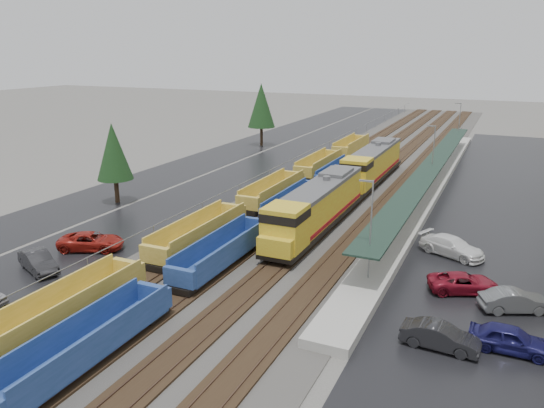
{
  "coord_description": "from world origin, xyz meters",
  "views": [
    {
      "loc": [
        17.83,
        -15.29,
        16.74
      ],
      "look_at": [
        -2.93,
        30.39,
        2.0
      ],
      "focal_mm": 35.0,
      "sensor_mm": 36.0,
      "label": 1
    }
  ],
  "objects_px": {
    "parked_car_east_a": "(440,337)",
    "parked_car_east_d": "(511,339)",
    "locomotive_trail": "(372,164)",
    "parked_car_east_c": "(452,247)",
    "parked_car_east_e": "(515,301)",
    "parked_car_west_b": "(38,262)",
    "parked_car_east_b": "(463,283)",
    "parked_car_west_c": "(91,241)",
    "well_string_blue": "(224,252)",
    "locomotive_lead": "(316,207)",
    "well_string_yellow": "(241,211)"
  },
  "relations": [
    {
      "from": "parked_car_east_b",
      "to": "parked_car_east_c",
      "type": "distance_m",
      "value": 7.06
    },
    {
      "from": "well_string_blue",
      "to": "parked_car_east_c",
      "type": "xyz_separation_m",
      "value": [
        16.38,
        9.76,
        -0.32
      ]
    },
    {
      "from": "parked_car_west_b",
      "to": "parked_car_east_b",
      "type": "distance_m",
      "value": 32.15
    },
    {
      "from": "parked_car_east_b",
      "to": "parked_car_east_c",
      "type": "bearing_deg",
      "value": -9.67
    },
    {
      "from": "parked_car_east_b",
      "to": "parked_car_east_c",
      "type": "height_order",
      "value": "parked_car_east_c"
    },
    {
      "from": "well_string_blue",
      "to": "well_string_yellow",
      "type": "bearing_deg",
      "value": 110.81
    },
    {
      "from": "parked_car_west_c",
      "to": "locomotive_trail",
      "type": "bearing_deg",
      "value": -49.17
    },
    {
      "from": "well_string_blue",
      "to": "parked_car_east_c",
      "type": "height_order",
      "value": "well_string_blue"
    },
    {
      "from": "parked_car_east_e",
      "to": "parked_car_west_b",
      "type": "bearing_deg",
      "value": 78.77
    },
    {
      "from": "parked_car_east_d",
      "to": "parked_car_east_c",
      "type": "bearing_deg",
      "value": 19.37
    },
    {
      "from": "parked_car_west_c",
      "to": "parked_car_east_c",
      "type": "xyz_separation_m",
      "value": [
        28.52,
        11.47,
        0.04
      ]
    },
    {
      "from": "locomotive_trail",
      "to": "parked_car_east_a",
      "type": "height_order",
      "value": "locomotive_trail"
    },
    {
      "from": "parked_car_east_c",
      "to": "parked_car_east_d",
      "type": "xyz_separation_m",
      "value": [
        4.77,
        -13.96,
        -0.02
      ]
    },
    {
      "from": "well_string_blue",
      "to": "parked_car_east_a",
      "type": "relative_size",
      "value": 16.52
    },
    {
      "from": "locomotive_lead",
      "to": "locomotive_trail",
      "type": "distance_m",
      "value": 21.0
    },
    {
      "from": "parked_car_east_a",
      "to": "parked_car_east_c",
      "type": "height_order",
      "value": "parked_car_east_c"
    },
    {
      "from": "well_string_yellow",
      "to": "well_string_blue",
      "type": "distance_m",
      "value": 11.26
    },
    {
      "from": "parked_car_west_b",
      "to": "parked_car_east_b",
      "type": "bearing_deg",
      "value": -48.54
    },
    {
      "from": "locomotive_trail",
      "to": "parked_car_east_a",
      "type": "relative_size",
      "value": 4.66
    },
    {
      "from": "locomotive_trail",
      "to": "well_string_blue",
      "type": "relative_size",
      "value": 0.28
    },
    {
      "from": "parked_car_west_b",
      "to": "parked_car_east_c",
      "type": "distance_m",
      "value": 33.51
    },
    {
      "from": "parked_car_east_c",
      "to": "parked_car_east_e",
      "type": "height_order",
      "value": "parked_car_east_c"
    },
    {
      "from": "parked_car_east_d",
      "to": "parked_car_east_b",
      "type": "bearing_deg",
      "value": 24.84
    },
    {
      "from": "parked_car_east_c",
      "to": "parked_car_east_d",
      "type": "height_order",
      "value": "parked_car_east_c"
    },
    {
      "from": "parked_car_east_c",
      "to": "locomotive_lead",
      "type": "bearing_deg",
      "value": 110.78
    },
    {
      "from": "parked_car_west_b",
      "to": "parked_car_east_e",
      "type": "bearing_deg",
      "value": -52.89
    },
    {
      "from": "locomotive_trail",
      "to": "parked_car_east_b",
      "type": "distance_m",
      "value": 31.88
    },
    {
      "from": "locomotive_trail",
      "to": "parked_car_east_b",
      "type": "bearing_deg",
      "value": -64.02
    },
    {
      "from": "well_string_yellow",
      "to": "parked_car_east_e",
      "type": "bearing_deg",
      "value": -20.24
    },
    {
      "from": "parked_car_east_c",
      "to": "parked_car_east_e",
      "type": "bearing_deg",
      "value": -125.87
    },
    {
      "from": "locomotive_lead",
      "to": "locomotive_trail",
      "type": "bearing_deg",
      "value": 90.0
    },
    {
      "from": "well_string_yellow",
      "to": "parked_car_east_b",
      "type": "relative_size",
      "value": 18.57
    },
    {
      "from": "well_string_yellow",
      "to": "parked_car_east_e",
      "type": "height_order",
      "value": "well_string_yellow"
    },
    {
      "from": "parked_car_east_c",
      "to": "parked_car_east_e",
      "type": "relative_size",
      "value": 1.22
    },
    {
      "from": "locomotive_lead",
      "to": "well_string_yellow",
      "type": "height_order",
      "value": "locomotive_lead"
    },
    {
      "from": "parked_car_west_c",
      "to": "parked_car_east_e",
      "type": "relative_size",
      "value": 1.21
    },
    {
      "from": "locomotive_lead",
      "to": "parked_car_west_c",
      "type": "relative_size",
      "value": 3.81
    },
    {
      "from": "parked_car_east_b",
      "to": "parked_car_east_e",
      "type": "relative_size",
      "value": 1.09
    },
    {
      "from": "locomotive_trail",
      "to": "parked_car_east_c",
      "type": "bearing_deg",
      "value": -60.33
    },
    {
      "from": "parked_car_west_c",
      "to": "parked_car_east_d",
      "type": "xyz_separation_m",
      "value": [
        33.28,
        -2.49,
        0.02
      ]
    },
    {
      "from": "well_string_blue",
      "to": "parked_car_west_b",
      "type": "distance_m",
      "value": 14.45
    },
    {
      "from": "locomotive_trail",
      "to": "well_string_blue",
      "type": "bearing_deg",
      "value": -97.24
    },
    {
      "from": "locomotive_trail",
      "to": "parked_car_east_c",
      "type": "relative_size",
      "value": 3.78
    },
    {
      "from": "locomotive_trail",
      "to": "parked_car_east_b",
      "type": "relative_size",
      "value": 4.24
    },
    {
      "from": "locomotive_trail",
      "to": "parked_car_west_c",
      "type": "bearing_deg",
      "value": -115.92
    },
    {
      "from": "locomotive_trail",
      "to": "parked_car_east_e",
      "type": "height_order",
      "value": "locomotive_trail"
    },
    {
      "from": "parked_car_west_c",
      "to": "parked_car_east_d",
      "type": "distance_m",
      "value": 33.38
    },
    {
      "from": "parked_car_east_a",
      "to": "parked_car_east_d",
      "type": "bearing_deg",
      "value": -67.02
    },
    {
      "from": "locomotive_lead",
      "to": "parked_car_east_e",
      "type": "xyz_separation_m",
      "value": [
        17.32,
        -9.31,
        -1.77
      ]
    },
    {
      "from": "locomotive_lead",
      "to": "well_string_blue",
      "type": "height_order",
      "value": "locomotive_lead"
    }
  ]
}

